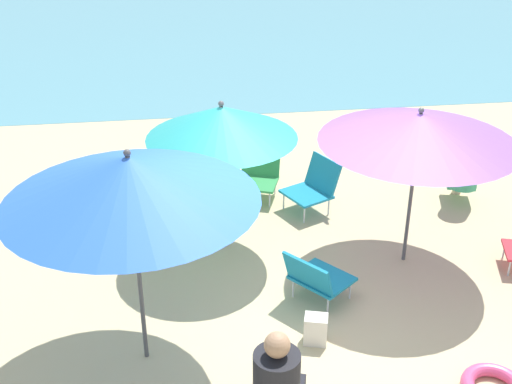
% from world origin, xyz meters
% --- Properties ---
extents(ground_plane, '(40.00, 40.00, 0.00)m').
position_xyz_m(ground_plane, '(0.00, 0.00, 0.00)').
color(ground_plane, '#CCB789').
extents(sea_water, '(40.00, 16.00, 0.01)m').
position_xyz_m(sea_water, '(0.00, 13.32, 0.00)').
color(sea_water, '#5693A3').
rests_on(sea_water, ground_plane).
extents(umbrella_teal, '(1.63, 1.63, 1.78)m').
position_xyz_m(umbrella_teal, '(-0.71, 1.07, 1.55)').
color(umbrella_teal, '#4C4C51').
rests_on(umbrella_teal, ground_plane).
extents(umbrella_purple, '(2.06, 2.06, 1.81)m').
position_xyz_m(umbrella_purple, '(1.27, 0.53, 1.59)').
color(umbrella_purple, '#4C4C51').
rests_on(umbrella_purple, ground_plane).
extents(umbrella_blue, '(2.09, 2.09, 2.06)m').
position_xyz_m(umbrella_blue, '(-1.59, -0.71, 1.80)').
color(umbrella_blue, '#4C4C51').
rests_on(umbrella_blue, ground_plane).
extents(beach_chair_b, '(0.76, 0.74, 0.67)m').
position_xyz_m(beach_chair_b, '(0.50, 1.81, 0.35)').
color(beach_chair_b, teal).
rests_on(beach_chair_b, ground_plane).
extents(beach_chair_c, '(0.70, 0.70, 0.64)m').
position_xyz_m(beach_chair_c, '(-1.89, 1.73, 0.35)').
color(beach_chair_c, '#33934C').
rests_on(beach_chair_c, ground_plane).
extents(beach_chair_d, '(0.78, 0.78, 0.59)m').
position_xyz_m(beach_chair_d, '(0.11, -0.12, 0.31)').
color(beach_chair_d, teal).
rests_on(beach_chair_d, ground_plane).
extents(beach_chair_e, '(0.68, 0.69, 0.63)m').
position_xyz_m(beach_chair_e, '(-1.29, 2.30, 0.34)').
color(beach_chair_e, gold).
rests_on(beach_chair_e, ground_plane).
extents(beach_chair_f, '(0.67, 0.71, 0.62)m').
position_xyz_m(beach_chair_f, '(-0.14, 2.30, 0.32)').
color(beach_chair_f, '#33934C').
rests_on(beach_chair_f, ground_plane).
extents(person_a, '(0.47, 0.58, 1.00)m').
position_xyz_m(person_a, '(-0.55, -1.72, 0.50)').
color(person_a, black).
rests_on(person_a, ground_plane).
extents(person_b, '(0.45, 0.58, 0.92)m').
position_xyz_m(person_b, '(2.42, 1.72, 0.47)').
color(person_b, '#389970').
rests_on(person_b, ground_plane).
extents(beach_bag, '(0.25, 0.22, 0.29)m').
position_xyz_m(beach_bag, '(-0.02, -0.72, 0.15)').
color(beach_bag, silver).
rests_on(beach_bag, ground_plane).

